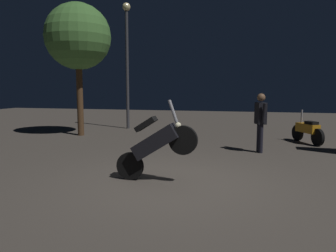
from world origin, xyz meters
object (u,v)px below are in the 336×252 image
object	(u,v)px
motorcycle_black_foreground	(155,145)
streetlamp_near	(127,51)
motorcycle_orange_parked_left	(307,130)
person_rider_beside	(260,117)

from	to	relation	value
motorcycle_black_foreground	streetlamp_near	bearing A→B (deg)	117.30
motorcycle_orange_parked_left	streetlamp_near	distance (m)	8.27
motorcycle_orange_parked_left	motorcycle_black_foreground	bearing A→B (deg)	121.15
motorcycle_black_foreground	person_rider_beside	world-z (taller)	person_rider_beside
motorcycle_black_foreground	streetlamp_near	distance (m)	9.09
motorcycle_orange_parked_left	person_rider_beside	distance (m)	2.65
person_rider_beside	streetlamp_near	xyz separation A→B (m)	(-5.70, 4.34, 2.49)
motorcycle_black_foreground	motorcycle_orange_parked_left	size ratio (longest dim) A/B	1.08
motorcycle_black_foreground	streetlamp_near	size ratio (longest dim) A/B	0.30
person_rider_beside	streetlamp_near	distance (m)	7.59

